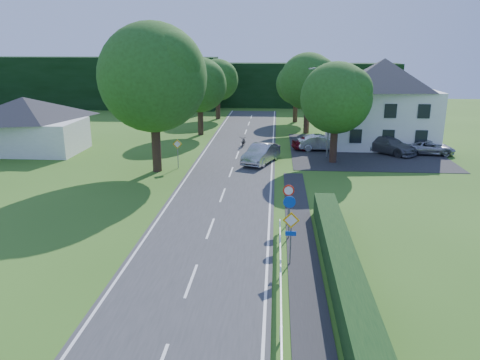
# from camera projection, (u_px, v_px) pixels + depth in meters

# --- Properties ---
(road) EXTENTS (7.00, 80.00, 0.04)m
(road) POSITION_uv_depth(u_px,v_px,m) (226.00, 187.00, 33.65)
(road) COLOR #333335
(road) RESTS_ON ground
(footpath) EXTENTS (1.50, 44.00, 0.04)m
(footpath) POSITION_uv_depth(u_px,v_px,m) (313.00, 343.00, 16.05)
(footpath) COLOR black
(footpath) RESTS_ON ground
(parking_pad) EXTENTS (14.00, 16.00, 0.04)m
(parking_pad) POSITION_uv_depth(u_px,v_px,m) (363.00, 150.00, 45.20)
(parking_pad) COLOR black
(parking_pad) RESTS_ON ground
(line_edge_left) EXTENTS (0.12, 80.00, 0.01)m
(line_edge_left) POSITION_uv_depth(u_px,v_px,m) (181.00, 185.00, 33.89)
(line_edge_left) COLOR white
(line_edge_left) RESTS_ON road
(line_edge_right) EXTENTS (0.12, 80.00, 0.01)m
(line_edge_right) POSITION_uv_depth(u_px,v_px,m) (271.00, 187.00, 33.40)
(line_edge_right) COLOR white
(line_edge_right) RESTS_ON road
(line_centre) EXTENTS (0.12, 80.00, 0.01)m
(line_centre) POSITION_uv_depth(u_px,v_px,m) (226.00, 186.00, 33.64)
(line_centre) COLOR white
(line_centre) RESTS_ON road
(tree_main) EXTENTS (9.40, 9.40, 11.64)m
(tree_main) POSITION_uv_depth(u_px,v_px,m) (154.00, 99.00, 36.31)
(tree_main) COLOR #234A16
(tree_main) RESTS_ON ground
(tree_left_far) EXTENTS (7.00, 7.00, 8.58)m
(tree_left_far) POSITION_uv_depth(u_px,v_px,m) (200.00, 97.00, 51.99)
(tree_left_far) COLOR #234A16
(tree_left_far) RESTS_ON ground
(tree_right_far) EXTENTS (7.40, 7.40, 9.09)m
(tree_right_far) POSITION_uv_depth(u_px,v_px,m) (308.00, 93.00, 52.93)
(tree_right_far) COLOR #234A16
(tree_right_far) RESTS_ON ground
(tree_left_back) EXTENTS (6.60, 6.60, 8.07)m
(tree_left_back) POSITION_uv_depth(u_px,v_px,m) (218.00, 89.00, 63.51)
(tree_left_back) COLOR #234A16
(tree_left_back) RESTS_ON ground
(tree_right_back) EXTENTS (6.20, 6.20, 7.56)m
(tree_right_back) POSITION_uv_depth(u_px,v_px,m) (296.00, 93.00, 60.88)
(tree_right_back) COLOR #234A16
(tree_right_back) RESTS_ON ground
(tree_right_mid) EXTENTS (7.00, 7.00, 8.58)m
(tree_right_mid) POSITION_uv_depth(u_px,v_px,m) (335.00, 113.00, 39.49)
(tree_right_mid) COLOR #234A16
(tree_right_mid) RESTS_ON ground
(treeline_left) EXTENTS (44.00, 6.00, 8.00)m
(treeline_left) POSITION_uv_depth(u_px,v_px,m) (80.00, 83.00, 74.85)
(treeline_left) COLOR black
(treeline_left) RESTS_ON ground
(treeline_right) EXTENTS (30.00, 5.00, 7.00)m
(treeline_right) POSITION_uv_depth(u_px,v_px,m) (304.00, 85.00, 76.13)
(treeline_right) COLOR black
(treeline_right) RESTS_ON ground
(bungalow_left) EXTENTS (11.00, 6.50, 5.20)m
(bungalow_left) POSITION_uv_depth(u_px,v_px,m) (26.00, 124.00, 43.97)
(bungalow_left) COLOR silver
(bungalow_left) RESTS_ON ground
(house_white) EXTENTS (10.60, 8.40, 8.60)m
(house_white) POSITION_uv_depth(u_px,v_px,m) (382.00, 101.00, 46.70)
(house_white) COLOR white
(house_white) RESTS_ON ground
(streetlight) EXTENTS (2.03, 0.18, 8.00)m
(streetlight) POSITION_uv_depth(u_px,v_px,m) (328.00, 108.00, 41.39)
(streetlight) COLOR slate
(streetlight) RESTS_ON ground
(sign_priority_right) EXTENTS (0.78, 0.09, 2.59)m
(sign_priority_right) POSITION_uv_depth(u_px,v_px,m) (291.00, 228.00, 21.33)
(sign_priority_right) COLOR slate
(sign_priority_right) RESTS_ON ground
(sign_roundabout) EXTENTS (0.64, 0.08, 2.37)m
(sign_roundabout) POSITION_uv_depth(u_px,v_px,m) (289.00, 209.00, 24.24)
(sign_roundabout) COLOR slate
(sign_roundabout) RESTS_ON ground
(sign_speed_limit) EXTENTS (0.64, 0.11, 2.37)m
(sign_speed_limit) POSITION_uv_depth(u_px,v_px,m) (288.00, 195.00, 26.12)
(sign_speed_limit) COLOR slate
(sign_speed_limit) RESTS_ON ground
(sign_priority_left) EXTENTS (0.78, 0.09, 2.44)m
(sign_priority_left) POSITION_uv_depth(u_px,v_px,m) (177.00, 148.00, 38.28)
(sign_priority_left) COLOR slate
(sign_priority_left) RESTS_ON ground
(moving_car) EXTENTS (3.37, 5.30, 1.65)m
(moving_car) POSITION_uv_depth(u_px,v_px,m) (261.00, 154.00, 40.12)
(moving_car) COLOR #A1A1A5
(moving_car) RESTS_ON road
(motorcycle) EXTENTS (0.82, 2.02, 1.04)m
(motorcycle) POSITION_uv_depth(u_px,v_px,m) (243.00, 141.00, 46.80)
(motorcycle) COLOR black
(motorcycle) RESTS_ON road
(parked_car_red) EXTENTS (4.16, 2.73, 1.32)m
(parked_car_red) POSITION_uv_depth(u_px,v_px,m) (312.00, 143.00, 45.38)
(parked_car_red) COLOR maroon
(parked_car_red) RESTS_ON parking_pad
(parked_car_silver_a) EXTENTS (4.59, 1.94, 1.48)m
(parked_car_silver_a) POSITION_uv_depth(u_px,v_px,m) (321.00, 143.00, 45.04)
(parked_car_silver_a) COLOR #BBBBC0
(parked_car_silver_a) RESTS_ON parking_pad
(parked_car_grey) EXTENTS (5.55, 5.50, 1.61)m
(parked_car_grey) POSITION_uv_depth(u_px,v_px,m) (388.00, 144.00, 43.86)
(parked_car_grey) COLOR #57575D
(parked_car_grey) RESTS_ON parking_pad
(parked_car_silver_b) EXTENTS (4.77, 2.58, 1.27)m
(parked_car_silver_b) POSITION_uv_depth(u_px,v_px,m) (429.00, 147.00, 43.42)
(parked_car_silver_b) COLOR #9F9FA6
(parked_car_silver_b) RESTS_ON parking_pad
(parasol) EXTENTS (2.68, 2.70, 1.87)m
(parasol) POSITION_uv_depth(u_px,v_px,m) (365.00, 137.00, 46.82)
(parasol) COLOR red
(parasol) RESTS_ON parking_pad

